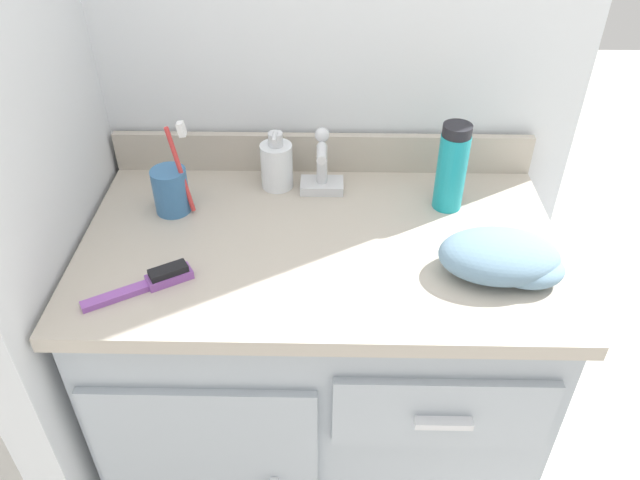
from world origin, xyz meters
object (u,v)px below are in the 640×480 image
at_px(soap_dispenser, 277,164).
at_px(shaving_cream_can, 452,168).
at_px(hand_towel, 505,258).
at_px(hairbrush, 153,281).
at_px(toothbrush_cup, 171,189).

xyz_separation_m(soap_dispenser, shaving_cream_can, (0.35, -0.07, 0.04)).
height_order(soap_dispenser, shaving_cream_can, shaving_cream_can).
xyz_separation_m(shaving_cream_can, hand_towel, (0.07, -0.21, -0.06)).
bearing_deg(hairbrush, soap_dispenser, 28.86).
relative_size(toothbrush_cup, shaving_cream_can, 1.10).
bearing_deg(shaving_cream_can, hand_towel, -71.97).
distance_m(toothbrush_cup, shaving_cream_can, 0.55).
distance_m(soap_dispenser, shaving_cream_can, 0.36).
height_order(soap_dispenser, hairbrush, soap_dispenser).
bearing_deg(toothbrush_cup, soap_dispenser, 25.44).
height_order(hairbrush, hand_towel, hand_towel).
bearing_deg(hand_towel, toothbrush_cup, 163.37).
bearing_deg(toothbrush_cup, hand_towel, -16.63).
relative_size(toothbrush_cup, hand_towel, 0.93).
xyz_separation_m(toothbrush_cup, hairbrush, (0.01, -0.23, -0.04)).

